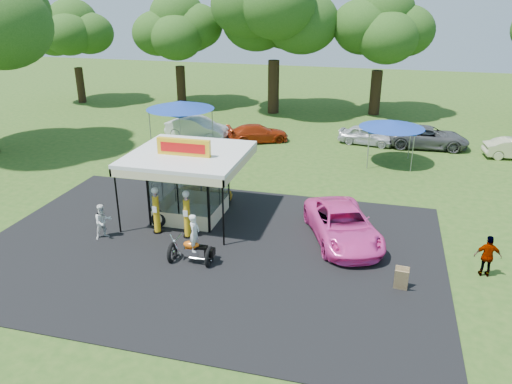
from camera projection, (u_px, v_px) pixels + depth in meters
The scene contains 22 objects.
ground at pixel (192, 272), 20.16m from camera, with size 120.00×120.00×0.00m, color #2A4F18.
asphalt_apron at pixel (209, 248), 21.94m from camera, with size 20.00×14.00×0.04m, color black.
gas_station_kiosk at pixel (190, 183), 24.44m from camera, with size 5.40×5.40×4.18m.
gas_pump_left at pixel (156, 211), 22.98m from camera, with size 0.43×0.43×2.31m.
gas_pump_right at pixel (187, 215), 22.57m from camera, with size 0.43×0.43×2.32m.
motorcycle at pixel (193, 244), 20.48m from camera, with size 1.95×0.97×2.31m.
spare_tires at pixel (158, 218), 23.98m from camera, with size 0.95×0.57×0.82m.
a_frame_sign at pixel (401, 279), 18.77m from camera, with size 0.53×0.50×0.92m.
kiosk_car at pixel (206, 192), 26.90m from camera, with size 1.13×2.82×0.96m, color gold.
pink_sedan at pixel (343, 225), 22.42m from camera, with size 2.58×5.59×1.55m, color #FE45B1.
spectator_west at pixel (103, 221), 22.62m from camera, with size 0.81×0.63×1.66m, color white.
spectator_east_b at pixel (488, 256), 19.58m from camera, with size 1.02×0.43×1.74m, color gray.
bg_car_a at pixel (198, 128), 37.94m from camera, with size 1.76×5.06×1.67m, color white.
bg_car_b at pixel (258, 133), 37.25m from camera, with size 1.85×4.56×1.32m, color #9F2A0C.
bg_car_c at pixel (366, 135), 36.68m from camera, with size 1.62×4.03×1.37m, color silver.
bg_car_d at pixel (428, 137), 35.88m from camera, with size 2.57×5.58×1.55m, color #505052.
tent_west at pixel (180, 105), 35.18m from camera, with size 4.81×4.81×3.36m.
tent_east at pixel (392, 124), 31.87m from camera, with size 4.15×4.15×2.90m.
oak_far_a at pixel (74, 39), 48.51m from camera, with size 8.20×8.20×9.72m.
oak_far_b at pixel (178, 35), 47.21m from camera, with size 8.76×8.76×10.45m.
oak_far_c at pixel (274, 15), 43.27m from camera, with size 11.47×11.47×13.51m.
oak_far_d at pixel (381, 35), 43.29m from camera, with size 9.24×9.24×11.00m.
Camera 1 is at (6.94, -16.25, 10.55)m, focal length 35.00 mm.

